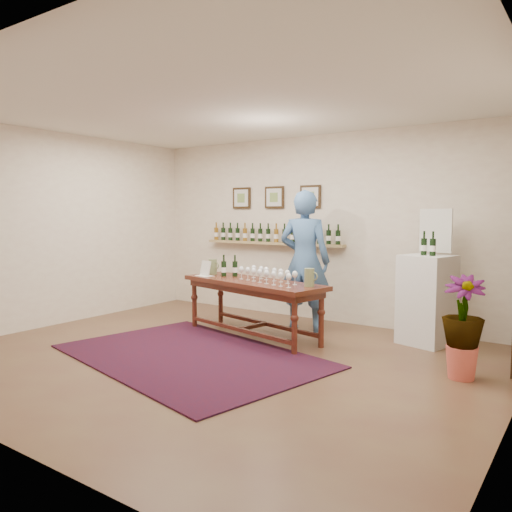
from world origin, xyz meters
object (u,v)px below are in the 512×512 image
Objects in this scene: display_pedestal at (427,300)px; person at (305,261)px; tasting_table at (253,289)px; potted_plant at (463,327)px.

person reaches higher than display_pedestal.
person is at bearing -172.03° from display_pedestal.
person is (0.37, 0.72, 0.33)m from tasting_table.
tasting_table is at bearing -154.53° from display_pedestal.
tasting_table is 2.49× the size of potted_plant.
display_pedestal reaches higher than potted_plant.
display_pedestal is at bearing 120.35° from potted_plant.
person is at bearing 74.58° from tasting_table.
potted_plant is at bearing 7.75° from tasting_table.
display_pedestal is 1.33m from potted_plant.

